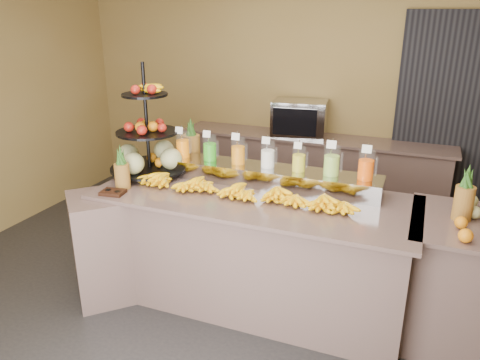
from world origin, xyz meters
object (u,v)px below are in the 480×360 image
Objects in this scene: condiment_caddy at (113,192)px; banana_heap at (240,188)px; pitcher_tray at (267,176)px; oven_warmer at (300,118)px; fruit_stand at (153,147)px.

banana_heap is at bearing 19.98° from condiment_caddy.
oven_warmer reaches higher than pitcher_tray.
banana_heap is (-0.12, -0.32, -0.01)m from pitcher_tray.
oven_warmer reaches higher than condiment_caddy.
condiment_caddy is (-0.94, -0.34, -0.05)m from banana_heap.
banana_heap is at bearing -18.02° from fruit_stand.
fruit_stand reaches higher than banana_heap.
pitcher_tray is 1.68m from oven_warmer.
pitcher_tray is 1.01× the size of banana_heap.
banana_heap is 1.00m from condiment_caddy.
condiment_caddy is at bearing -160.02° from banana_heap.
fruit_stand is at bearing -121.16° from oven_warmer.
pitcher_tray is 1.24m from condiment_caddy.
fruit_stand is 1.97m from oven_warmer.
banana_heap is 1.99m from oven_warmer.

